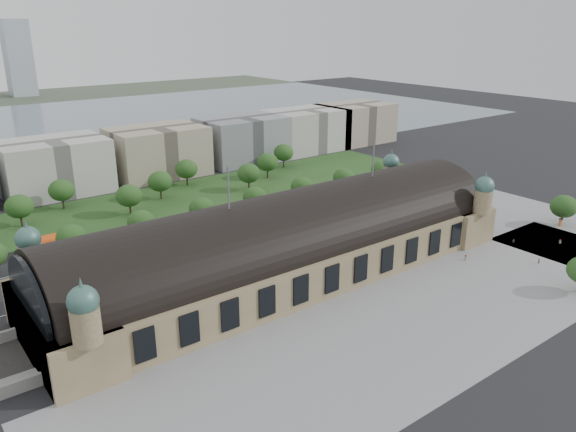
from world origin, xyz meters
TOP-DOWN VIEW (x-y plane):
  - ground at (0.00, 0.00)m, footprint 900.00×900.00m
  - station at (0.00, 0.00)m, footprint 150.00×48.40m
  - plaza_south at (10.00, -44.00)m, footprint 190.00×48.00m
  - plaza_east at (103.00, 0.00)m, footprint 56.00×100.00m
  - road_slab at (-20.00, 38.00)m, footprint 260.00×26.00m
  - grass_belt at (-15.00, 93.00)m, footprint 300.00×45.00m
  - petrol_station at (-53.91, 65.28)m, footprint 14.00×13.00m
  - lake at (0.00, 298.00)m, footprint 700.00×320.00m
  - far_tower_right at (45.00, 508.00)m, footprint 24.00×24.00m
  - office_3 at (-30.00, 133.00)m, footprint 45.00×32.00m
  - office_4 at (20.00, 133.00)m, footprint 45.00×32.00m
  - office_5 at (70.00, 133.00)m, footprint 45.00×32.00m
  - office_6 at (115.00, 133.00)m, footprint 45.00×32.00m
  - office_7 at (155.00, 133.00)m, footprint 45.00×32.00m
  - tree_row_3 at (-48.00, 53.00)m, footprint 9.60×9.60m
  - tree_row_4 at (-24.00, 53.00)m, footprint 9.60×9.60m
  - tree_row_5 at (0.00, 53.00)m, footprint 9.60×9.60m
  - tree_row_6 at (24.00, 53.00)m, footprint 9.60×9.60m
  - tree_row_7 at (48.00, 53.00)m, footprint 9.60×9.60m
  - tree_row_8 at (72.00, 53.00)m, footprint 9.60×9.60m
  - tree_row_9 at (96.00, 53.00)m, footprint 9.60×9.60m
  - tree_belt_4 at (-54.00, 95.00)m, footprint 10.40×10.40m
  - tree_belt_5 at (-35.00, 107.00)m, footprint 10.40×10.40m
  - tree_belt_6 at (-16.00, 83.00)m, footprint 10.40×10.40m
  - tree_belt_7 at (3.00, 95.00)m, footprint 10.40×10.40m
  - tree_belt_8 at (22.00, 107.00)m, footprint 10.40×10.40m
  - tree_belt_9 at (41.00, 83.00)m, footprint 10.40×10.40m
  - tree_belt_10 at (60.00, 95.00)m, footprint 10.40×10.40m
  - tree_belt_11 at (79.00, 107.00)m, footprint 10.40×10.40m
  - tree_plaza_ne at (110.00, -28.00)m, footprint 10.00×10.00m
  - traffic_car_3 at (-28.83, 40.27)m, footprint 5.33×2.43m
  - traffic_car_5 at (29.49, 39.69)m, footprint 3.99×1.59m
  - traffic_car_6 at (64.53, 35.75)m, footprint 4.83×2.61m
  - parked_car_0 at (-53.13, 25.00)m, footprint 4.08×2.61m
  - parked_car_1 at (-67.85, 24.71)m, footprint 6.00×4.98m
  - parked_car_2 at (-53.99, 21.00)m, footprint 4.76×4.28m
  - parked_car_3 at (-38.39, 23.28)m, footprint 4.16×3.30m
  - parked_car_4 at (-30.50, 25.00)m, footprint 4.17×3.03m
  - parked_car_5 at (-20.71, 25.00)m, footprint 6.44×5.43m
  - parked_car_6 at (-43.31, 25.00)m, footprint 4.95×4.49m
  - bus_west at (6.33, 31.03)m, footprint 12.11×3.40m
  - bus_mid at (8.28, 30.54)m, footprint 10.66×2.60m
  - bus_east at (12.14, 27.00)m, footprint 11.24×2.73m
  - advertising_column at (108.20, -28.62)m, footprint 1.60×1.60m
  - pedestrian_0 at (52.74, -26.37)m, footprint 1.09×0.86m
  - pedestrian_1 at (68.96, -42.38)m, footprint 0.70×0.82m
  - pedestrian_2 at (78.45, -27.49)m, footprint 0.87×1.02m
  - pedestrian_5 at (91.20, -37.63)m, footprint 0.80×1.01m

SIDE VIEW (x-z plane):
  - ground at x=0.00m, z-range 0.00..0.00m
  - plaza_south at x=10.00m, z-range -0.06..0.06m
  - plaza_east at x=103.00m, z-range -0.06..0.06m
  - road_slab at x=-20.00m, z-range -0.05..0.05m
  - grass_belt at x=-15.00m, z-range -0.05..0.05m
  - lake at x=0.00m, z-range -0.04..0.04m
  - parked_car_0 at x=-53.13m, z-range 0.00..1.27m
  - traffic_car_6 at x=64.53m, z-range 0.00..1.29m
  - traffic_car_5 at x=29.49m, z-range 0.00..1.29m
  - parked_car_4 at x=-30.50m, z-range 0.00..1.31m
  - parked_car_3 at x=-38.39m, z-range 0.00..1.33m
  - parked_car_2 at x=-53.99m, z-range 0.00..1.33m
  - parked_car_6 at x=-43.31m, z-range 0.00..1.39m
  - traffic_car_3 at x=-28.83m, z-range 0.00..1.51m
  - parked_car_1 at x=-67.85m, z-range 0.00..1.52m
  - parked_car_5 at x=-20.71m, z-range 0.00..1.64m
  - pedestrian_5 at x=91.20m, z-range 0.00..1.80m
  - pedestrian_2 at x=78.45m, z-range 0.00..1.82m
  - pedestrian_1 at x=68.96m, z-range 0.00..1.89m
  - pedestrian_0 at x=52.74m, z-range 0.00..1.95m
  - bus_mid at x=8.28m, z-range 0.00..2.96m
  - bus_east at x=12.14m, z-range 0.00..3.12m
  - advertising_column at x=108.20m, z-range 0.06..3.09m
  - bus_west at x=6.33m, z-range 0.00..3.34m
  - petrol_station at x=-53.91m, z-range 0.42..5.47m
  - tree_row_3 at x=-48.00m, z-range 1.67..13.19m
  - tree_row_4 at x=-24.00m, z-range 1.67..13.19m
  - tree_row_5 at x=0.00m, z-range 1.67..13.19m
  - tree_row_6 at x=24.00m, z-range 1.67..13.19m
  - tree_row_7 at x=48.00m, z-range 1.67..13.19m
  - tree_row_8 at x=72.00m, z-range 1.67..13.19m
  - tree_row_9 at x=96.00m, z-range 1.67..13.19m
  - tree_plaza_ne at x=110.00m, z-range 1.58..13.27m
  - tree_belt_4 at x=-54.00m, z-range 1.81..14.29m
  - tree_belt_5 at x=-35.00m, z-range 1.81..14.29m
  - tree_belt_6 at x=-16.00m, z-range 1.81..14.29m
  - tree_belt_7 at x=3.00m, z-range 1.81..14.29m
  - tree_belt_8 at x=22.00m, z-range 1.81..14.29m
  - tree_belt_9 at x=41.00m, z-range 1.81..14.29m
  - tree_belt_10 at x=60.00m, z-range 1.81..14.29m
  - tree_belt_11 at x=79.00m, z-range 1.81..14.29m
  - station at x=0.00m, z-range -11.87..32.43m
  - office_3 at x=-30.00m, z-range 0.00..24.00m
  - office_4 at x=20.00m, z-range 0.00..24.00m
  - office_5 at x=70.00m, z-range 0.00..24.00m
  - office_6 at x=115.00m, z-range 0.00..24.00m
  - office_7 at x=155.00m, z-range 0.00..24.00m
  - far_tower_right at x=45.00m, z-range 0.00..75.00m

